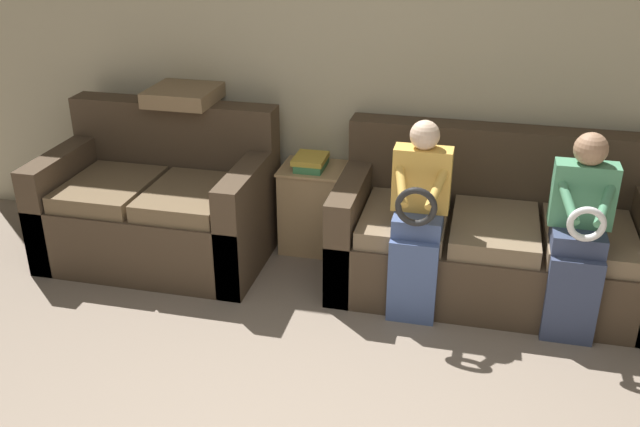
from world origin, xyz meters
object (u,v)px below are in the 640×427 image
(couch_side, at_px, (161,207))
(child_left_seated, at_px, (418,214))
(side_shelf, at_px, (313,207))
(book_stack, at_px, (311,162))
(couch_main, at_px, (493,238))
(child_right_seated, at_px, (580,230))
(throw_pillow, at_px, (183,95))

(couch_side, bearing_deg, child_left_seated, -10.20)
(side_shelf, height_order, book_stack, book_stack)
(couch_main, bearing_deg, book_stack, 169.28)
(couch_main, xyz_separation_m, child_right_seated, (0.44, -0.40, 0.30))
(side_shelf, xyz_separation_m, book_stack, (-0.01, -0.01, 0.33))
(child_left_seated, xyz_separation_m, child_right_seated, (0.88, 0.00, 0.00))
(couch_side, height_order, child_right_seated, child_right_seated)
(couch_main, distance_m, side_shelf, 1.25)
(couch_main, relative_size, couch_side, 1.34)
(child_left_seated, bearing_deg, couch_main, 42.72)
(child_right_seated, bearing_deg, book_stack, 159.16)
(couch_side, xyz_separation_m, side_shelf, (0.98, 0.33, -0.04))
(child_left_seated, relative_size, side_shelf, 1.93)
(book_stack, relative_size, throw_pillow, 0.61)
(child_right_seated, height_order, side_shelf, child_right_seated)
(side_shelf, bearing_deg, child_right_seated, -21.21)
(child_left_seated, bearing_deg, book_stack, 141.15)
(child_right_seated, xyz_separation_m, throw_pillow, (-2.55, 0.63, 0.42))
(couch_side, bearing_deg, couch_main, 2.30)
(couch_side, xyz_separation_m, child_right_seated, (2.64, -0.31, 0.28))
(book_stack, bearing_deg, couch_side, -161.65)
(child_right_seated, bearing_deg, throw_pillow, 166.12)
(couch_side, relative_size, book_stack, 5.41)
(couch_main, height_order, child_left_seated, child_left_seated)
(child_right_seated, height_order, throw_pillow, child_right_seated)
(child_left_seated, xyz_separation_m, book_stack, (-0.79, 0.64, 0.01))
(child_right_seated, bearing_deg, child_left_seated, -179.83)
(couch_main, height_order, throw_pillow, throw_pillow)
(child_right_seated, distance_m, throw_pillow, 2.66)
(child_left_seated, relative_size, book_stack, 4.31)
(couch_side, bearing_deg, child_right_seated, -6.79)
(child_left_seated, height_order, child_right_seated, child_left_seated)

